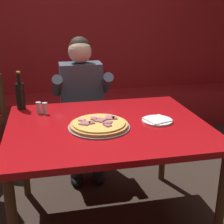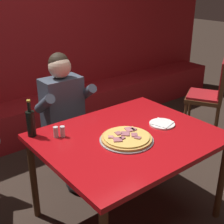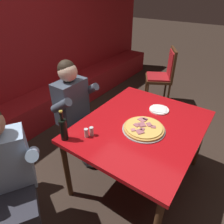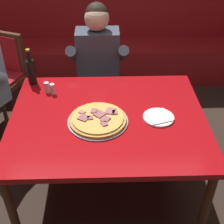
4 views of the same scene
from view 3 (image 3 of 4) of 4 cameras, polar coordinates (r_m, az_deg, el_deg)
name	(u,v)px [view 3 (image 3 of 4)]	position (r m, az deg, el deg)	size (l,w,h in m)	color
ground_plane	(136,177)	(2.51, 7.01, -18.08)	(24.00, 24.00, 0.00)	#33261E
booth_wall_panel	(10,64)	(3.35, -27.08, 12.03)	(6.80, 0.16, 1.90)	#A3191E
booth_bench	(34,113)	(3.38, -21.33, -0.14)	(6.46, 0.48, 0.46)	#A3191E
main_dining_table	(141,130)	(2.02, 8.33, -5.23)	(1.33, 1.09, 0.78)	#4C2D19
pizza	(144,128)	(1.90, 9.05, -4.61)	(0.40, 0.40, 0.05)	#9E9EA3
plate_white_paper	(159,110)	(2.22, 13.29, 0.69)	(0.21, 0.21, 0.02)	white
beer_bottle	(63,129)	(1.76, -13.71, -4.69)	(0.07, 0.07, 0.29)	black
shaker_oregano	(86,133)	(1.80, -7.35, -6.04)	(0.04, 0.04, 0.09)	silver
shaker_red_pepper_flakes	(92,132)	(1.81, -5.85, -5.60)	(0.04, 0.04, 0.09)	silver
diner_seated_blue_shirt	(77,109)	(2.36, -9.89, 0.77)	(0.53, 0.53, 1.27)	black
dining_chair_near_right	(164,73)	(3.76, 14.55, 10.69)	(0.60, 0.60, 1.03)	#4C2D19
diner_standing_companion	(7,177)	(1.77, -27.88, -16.21)	(0.61, 0.63, 1.27)	black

